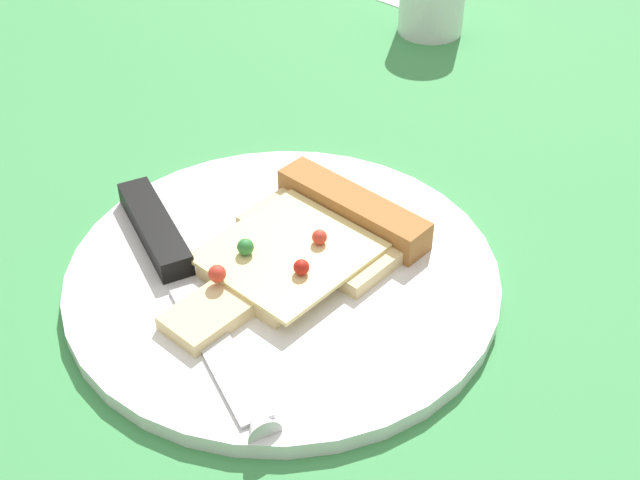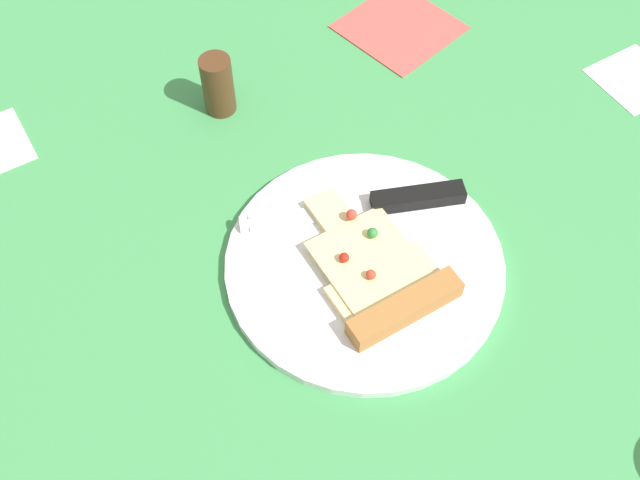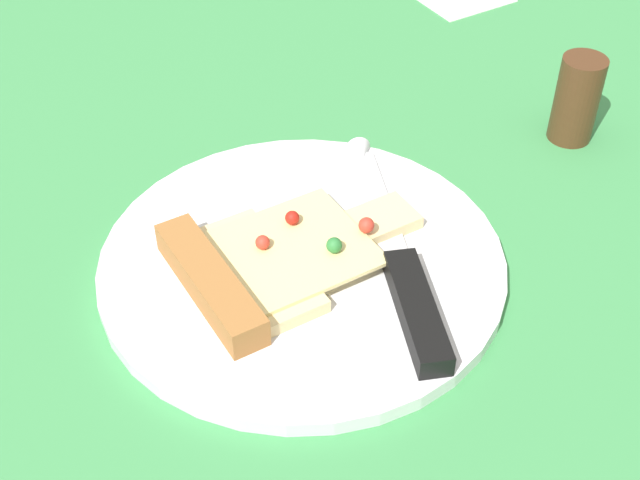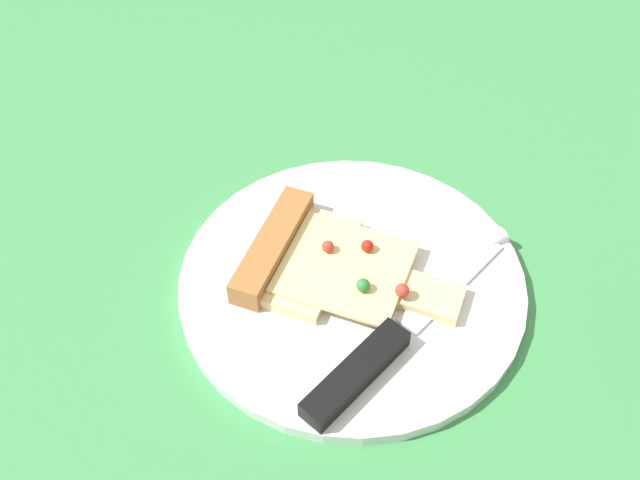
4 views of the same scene
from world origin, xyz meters
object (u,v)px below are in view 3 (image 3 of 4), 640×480
at_px(pepper_shaker, 577,99).
at_px(plate, 302,263).
at_px(knife, 400,264).
at_px(pizza_slice, 269,262).

bearing_deg(pepper_shaker, plate, 5.18).
height_order(plate, knife, knife).
height_order(pizza_slice, knife, pizza_slice).
bearing_deg(plate, knife, 137.81).
bearing_deg(plate, pepper_shaker, -174.82).
bearing_deg(pepper_shaker, knife, 17.56).
height_order(plate, pizza_slice, pizza_slice).
xyz_separation_m(pizza_slice, knife, (-0.08, 0.05, -0.00)).
xyz_separation_m(pizza_slice, pepper_shaker, (-0.30, -0.02, 0.02)).
distance_m(pizza_slice, knife, 0.09).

